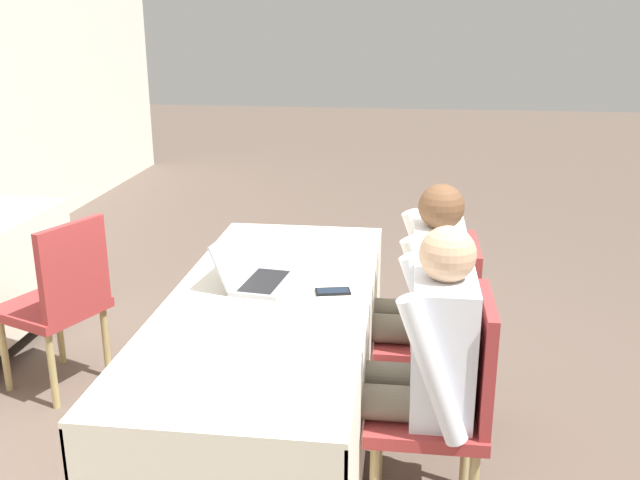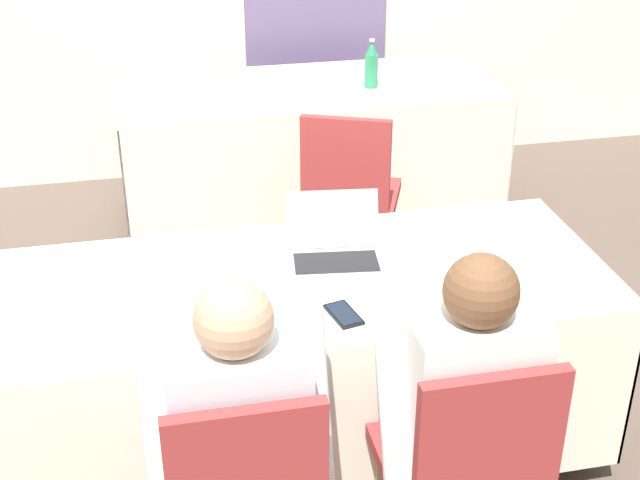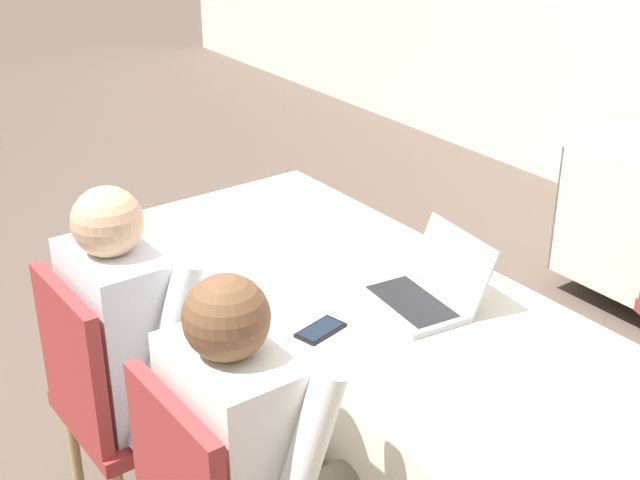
{
  "view_description": "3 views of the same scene",
  "coord_description": "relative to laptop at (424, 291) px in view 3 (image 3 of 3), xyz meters",
  "views": [
    {
      "loc": [
        -2.69,
        -0.55,
        1.87
      ],
      "look_at": [
        0.0,
        -0.21,
        1.0
      ],
      "focal_mm": 40.0,
      "sensor_mm": 36.0,
      "label": 1
    },
    {
      "loc": [
        -0.49,
        -2.52,
        2.25
      ],
      "look_at": [
        0.0,
        -0.21,
        1.0
      ],
      "focal_mm": 50.0,
      "sensor_mm": 36.0,
      "label": 2
    },
    {
      "loc": [
        1.81,
        -1.53,
        2.07
      ],
      "look_at": [
        0.0,
        -0.21,
        1.0
      ],
      "focal_mm": 50.0,
      "sensor_mm": 36.0,
      "label": 3
    }
  ],
  "objects": [
    {
      "name": "chair_near_left",
      "position": [
        -0.43,
        -0.81,
        -0.29
      ],
      "size": [
        0.44,
        0.44,
        0.91
      ],
      "rotation": [
        0.0,
        0.0,
        3.14
      ],
      "color": "tan",
      "rests_on": "ground_plane"
    },
    {
      "name": "paper_beside_laptop",
      "position": [
        -0.69,
        -0.13,
        -0.04
      ],
      "size": [
        0.32,
        0.36,
        0.0
      ],
      "rotation": [
        0.0,
        0.0,
        0.48
      ],
      "color": "white",
      "rests_on": "conference_table_near"
    },
    {
      "name": "cell_phone",
      "position": [
        -0.05,
        -0.34,
        -0.04
      ],
      "size": [
        0.11,
        0.16,
        0.01
      ],
      "rotation": [
        0.0,
        0.0,
        0.22
      ],
      "color": "black",
      "rests_on": "conference_table_near"
    },
    {
      "name": "person_white_shirt",
      "position": [
        0.2,
        -0.71,
        -0.13
      ],
      "size": [
        0.5,
        0.52,
        1.17
      ],
      "rotation": [
        0.0,
        0.0,
        3.14
      ],
      "color": "#665B4C",
      "rests_on": "ground_plane"
    },
    {
      "name": "person_checkered_shirt",
      "position": [
        -0.43,
        -0.71,
        -0.13
      ],
      "size": [
        0.5,
        0.52,
        1.17
      ],
      "rotation": [
        0.0,
        0.0,
        3.14
      ],
      "color": "#665B4C",
      "rests_on": "ground_plane"
    },
    {
      "name": "laptop",
      "position": [
        0.0,
        0.0,
        0.0
      ],
      "size": [
        0.36,
        0.33,
        0.21
      ],
      "rotation": [
        0.0,
        0.0,
        -0.12
      ],
      "color": "#99999E",
      "rests_on": "conference_table_near"
    },
    {
      "name": "conference_table_near",
      "position": [
        -0.12,
        -0.09,
        -0.22
      ],
      "size": [
        2.04,
        0.83,
        0.75
      ],
      "color": "silver",
      "rests_on": "ground_plane"
    }
  ]
}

